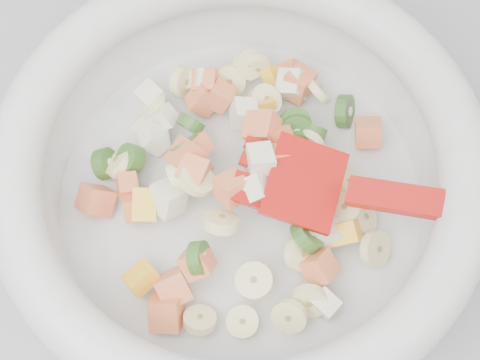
{
  "coord_description": "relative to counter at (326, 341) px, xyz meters",
  "views": [
    {
      "loc": [
        -0.13,
        1.24,
        1.45
      ],
      "look_at": [
        -0.12,
        1.47,
        0.95
      ],
      "focal_mm": 55.0,
      "sensor_mm": 36.0,
      "label": 1
    }
  ],
  "objects": [
    {
      "name": "counter",
      "position": [
        0.0,
        0.0,
        0.0
      ],
      "size": [
        2.0,
        0.6,
        0.9
      ],
      "primitive_type": "cube",
      "color": "gray",
      "rests_on": "ground"
    },
    {
      "name": "mixing_bowl",
      "position": [
        -0.12,
        0.02,
        0.51
      ],
      "size": [
        0.46,
        0.36,
        0.12
      ],
      "color": "silver",
      "rests_on": "counter"
    }
  ]
}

